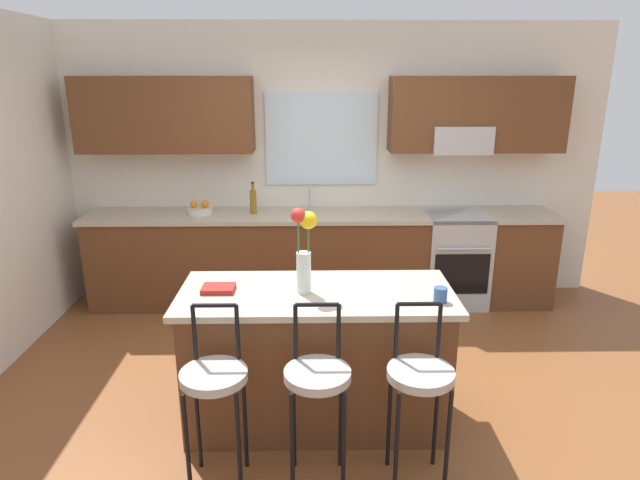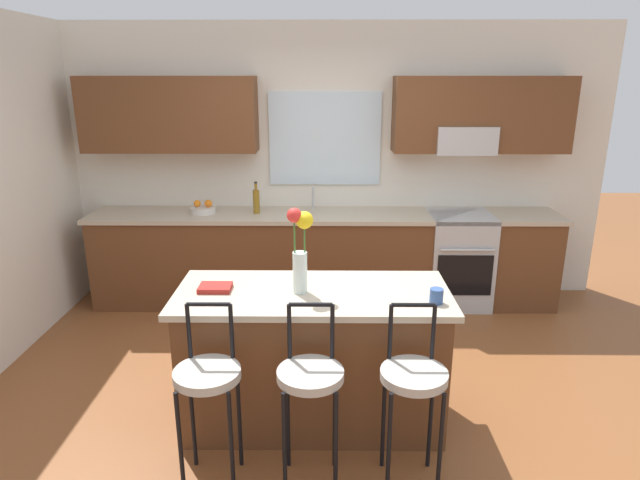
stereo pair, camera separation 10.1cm
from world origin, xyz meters
The scene contains 14 objects.
ground_plane centered at (0.00, 0.00, 0.00)m, with size 14.00×14.00×0.00m, color brown.
back_wall_assembly centered at (0.03, 1.99, 1.50)m, with size 5.60×0.50×2.70m.
counter_run centered at (0.00, 1.70, 0.47)m, with size 4.56×0.64×0.92m.
sink_faucet centered at (-0.12, 1.84, 1.06)m, with size 0.02×0.13×0.23m.
oven_range centered at (1.32, 1.68, 0.46)m, with size 0.60×0.64×0.92m.
kitchen_island centered at (-0.07, -0.28, 0.46)m, with size 1.71×0.74×0.92m.
bar_stool_near centered at (-0.62, -0.86, 0.64)m, with size 0.36×0.36×1.04m.
bar_stool_middle centered at (-0.07, -0.86, 0.64)m, with size 0.36×0.36×1.04m.
bar_stool_far centered at (0.48, -0.86, 0.64)m, with size 0.36×0.36×1.04m.
flower_vase centered at (-0.15, -0.29, 1.22)m, with size 0.16×0.11×0.54m.
mug_ceramic centered at (0.66, -0.45, 0.97)m, with size 0.08×0.08×0.09m, color #33518C.
cookbook centered at (-0.68, -0.26, 0.94)m, with size 0.20×0.15×0.03m, color maroon.
fruit_bowl_oranges centered at (-1.18, 1.70, 0.96)m, with size 0.24×0.24×0.13m.
bottle_olive_oil centered at (-0.66, 1.70, 1.04)m, with size 0.06×0.06×0.31m.
Camera 2 is at (-0.00, -3.40, 2.21)m, focal length 30.34 mm.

